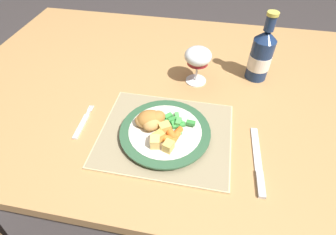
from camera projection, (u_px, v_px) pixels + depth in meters
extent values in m
plane|color=#383333|center=(175.00, 194.00, 1.41)|extent=(6.00, 6.00, 0.00)
cube|color=#AD7F4C|center=(179.00, 89.00, 0.89)|extent=(1.51, 0.99, 0.04)
cube|color=#AD7F4C|center=(73.00, 77.00, 1.55)|extent=(0.06, 0.06, 0.70)
cube|color=#AD7F4C|center=(322.00, 108.00, 1.37)|extent=(0.06, 0.06, 0.70)
cube|color=#CCB789|center=(166.00, 134.00, 0.72)|extent=(0.36, 0.30, 0.01)
cube|color=gray|center=(166.00, 134.00, 0.72)|extent=(0.35, 0.29, 0.00)
cylinder|color=silver|center=(164.00, 133.00, 0.71)|extent=(0.20, 0.20, 0.01)
cylinder|color=#2D5638|center=(164.00, 131.00, 0.71)|extent=(0.25, 0.25, 0.01)
cylinder|color=silver|center=(164.00, 130.00, 0.70)|extent=(0.20, 0.20, 0.00)
ellipsoid|color=#A87033|center=(156.00, 118.00, 0.71)|extent=(0.07, 0.07, 0.04)
ellipsoid|color=tan|center=(152.00, 123.00, 0.70)|extent=(0.07, 0.07, 0.04)
ellipsoid|color=tan|center=(145.00, 121.00, 0.71)|extent=(0.06, 0.05, 0.03)
ellipsoid|color=#A87033|center=(149.00, 119.00, 0.70)|extent=(0.08, 0.08, 0.04)
cube|color=#338438|center=(177.00, 124.00, 0.71)|extent=(0.02, 0.03, 0.01)
cube|color=green|center=(174.00, 125.00, 0.71)|extent=(0.02, 0.03, 0.01)
cube|color=green|center=(181.00, 124.00, 0.71)|extent=(0.03, 0.02, 0.01)
cube|color=#4CA84C|center=(179.00, 121.00, 0.71)|extent=(0.02, 0.03, 0.01)
cube|color=#4CA84C|center=(165.00, 124.00, 0.71)|extent=(0.02, 0.03, 0.01)
cube|color=#4CA84C|center=(166.00, 126.00, 0.70)|extent=(0.02, 0.01, 0.01)
cube|color=green|center=(179.00, 122.00, 0.71)|extent=(0.02, 0.02, 0.01)
cube|color=green|center=(169.00, 116.00, 0.73)|extent=(0.03, 0.03, 0.01)
cube|color=#4CA84C|center=(177.00, 116.00, 0.74)|extent=(0.02, 0.02, 0.01)
cube|color=#338438|center=(172.00, 120.00, 0.72)|extent=(0.02, 0.02, 0.01)
cube|color=#4CA84C|center=(177.00, 134.00, 0.69)|extent=(0.02, 0.02, 0.01)
cube|color=#338438|center=(191.00, 123.00, 0.71)|extent=(0.03, 0.02, 0.01)
cylinder|color=orange|center=(171.00, 135.00, 0.68)|extent=(0.04, 0.04, 0.02)
cylinder|color=orange|center=(176.00, 134.00, 0.68)|extent=(0.04, 0.05, 0.02)
cylinder|color=orange|center=(174.00, 138.00, 0.67)|extent=(0.03, 0.04, 0.02)
cylinder|color=orange|center=(170.00, 139.00, 0.67)|extent=(0.03, 0.02, 0.02)
cube|color=silver|center=(81.00, 126.00, 0.74)|extent=(0.02, 0.09, 0.01)
cube|color=silver|center=(88.00, 113.00, 0.78)|extent=(0.01, 0.02, 0.01)
cube|color=silver|center=(93.00, 108.00, 0.80)|extent=(0.00, 0.02, 0.00)
cube|color=silver|center=(91.00, 108.00, 0.80)|extent=(0.00, 0.02, 0.00)
cube|color=silver|center=(90.00, 108.00, 0.80)|extent=(0.00, 0.02, 0.00)
cube|color=silver|center=(89.00, 108.00, 0.80)|extent=(0.00, 0.02, 0.00)
cube|color=silver|center=(256.00, 149.00, 0.69)|extent=(0.02, 0.15, 0.00)
cube|color=#B2B2B7|center=(261.00, 184.00, 0.61)|extent=(0.02, 0.07, 0.01)
cylinder|color=silver|center=(196.00, 81.00, 0.90)|extent=(0.07, 0.07, 0.00)
cylinder|color=silver|center=(197.00, 72.00, 0.87)|extent=(0.01, 0.01, 0.07)
ellipsoid|color=silver|center=(198.00, 56.00, 0.83)|extent=(0.09, 0.09, 0.06)
cylinder|color=maroon|center=(198.00, 61.00, 0.84)|extent=(0.07, 0.07, 0.02)
cylinder|color=navy|center=(260.00, 59.00, 0.86)|extent=(0.07, 0.07, 0.14)
cone|color=navy|center=(267.00, 35.00, 0.80)|extent=(0.07, 0.07, 0.03)
cylinder|color=navy|center=(270.00, 23.00, 0.77)|extent=(0.03, 0.03, 0.05)
cylinder|color=#BFB74C|center=(273.00, 14.00, 0.75)|extent=(0.04, 0.04, 0.01)
cylinder|color=white|center=(259.00, 61.00, 0.87)|extent=(0.07, 0.07, 0.05)
cube|color=#DBB256|center=(164.00, 128.00, 0.69)|extent=(0.04, 0.04, 0.03)
cube|color=gold|center=(159.00, 137.00, 0.67)|extent=(0.03, 0.03, 0.03)
cube|color=#E5BC66|center=(155.00, 142.00, 0.66)|extent=(0.03, 0.03, 0.03)
cube|color=#DBB256|center=(168.00, 146.00, 0.65)|extent=(0.03, 0.03, 0.03)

